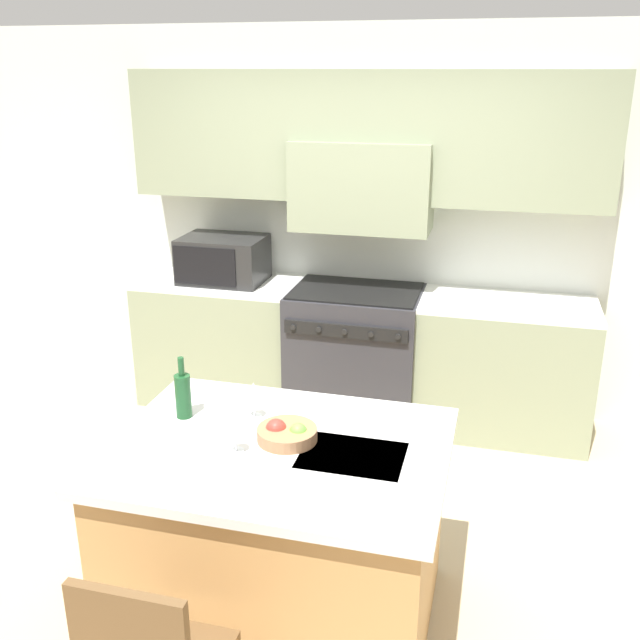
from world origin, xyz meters
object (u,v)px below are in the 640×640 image
(microwave, at_px, (223,259))
(wine_glass_near, at_px, (235,427))
(range_stove, at_px, (355,353))
(wine_glass_far, at_px, (254,394))
(wine_bottle, at_px, (183,394))
(fruit_bowl, at_px, (286,433))

(microwave, relative_size, wine_glass_near, 3.43)
(microwave, bearing_deg, wine_glass_near, -66.97)
(microwave, bearing_deg, range_stove, -1.08)
(microwave, distance_m, wine_glass_near, 2.40)
(microwave, relative_size, wine_glass_far, 3.43)
(wine_glass_far, bearing_deg, wine_glass_near, -84.17)
(range_stove, distance_m, wine_bottle, 2.06)
(range_stove, xyz_separation_m, microwave, (-0.99, 0.02, 0.63))
(range_stove, distance_m, wine_glass_far, 1.95)
(wine_bottle, distance_m, wine_glass_far, 0.32)
(wine_glass_far, bearing_deg, fruit_bowl, -39.28)
(wine_bottle, bearing_deg, range_stove, 78.52)
(wine_glass_near, bearing_deg, microwave, 113.03)
(wine_bottle, distance_m, fruit_bowl, 0.53)
(fruit_bowl, bearing_deg, range_stove, 93.46)
(range_stove, xyz_separation_m, fruit_bowl, (0.12, -2.04, 0.45))
(microwave, xyz_separation_m, wine_glass_far, (0.91, -1.89, -0.09))
(microwave, height_order, wine_bottle, microwave)
(wine_bottle, xyz_separation_m, fruit_bowl, (0.52, -0.09, -0.08))
(wine_bottle, bearing_deg, wine_glass_far, 14.02)
(wine_glass_near, relative_size, fruit_bowl, 0.66)
(range_stove, relative_size, microwave, 1.61)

